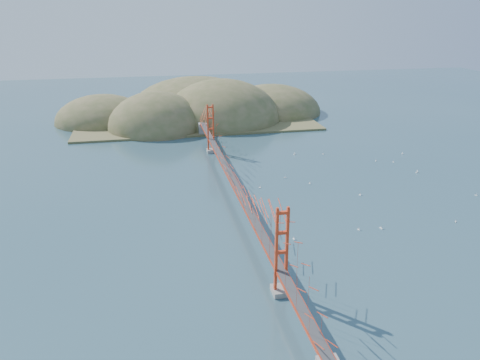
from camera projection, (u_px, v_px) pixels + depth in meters
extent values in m
plane|color=#325565|center=(235.00, 200.00, 85.71)|extent=(320.00, 320.00, 0.00)
cube|color=gray|center=(280.00, 291.00, 58.11)|extent=(2.00, 2.40, 0.70)
cube|color=gray|center=(211.00, 151.00, 113.07)|extent=(2.00, 2.40, 0.70)
cube|color=#B82E14|center=(234.00, 183.00, 84.54)|extent=(1.40, 92.00, 0.16)
cube|color=#B82E14|center=(234.00, 184.00, 84.61)|extent=(1.33, 92.00, 0.24)
cube|color=#38383A|center=(234.00, 183.00, 84.51)|extent=(1.19, 92.00, 0.03)
cube|color=gray|center=(203.00, 129.00, 127.27)|extent=(2.20, 2.60, 3.30)
cube|color=olive|center=(195.00, 119.00, 144.26)|extent=(70.00, 40.00, 0.60)
ellipsoid|color=olive|center=(157.00, 128.00, 134.78)|extent=(28.00, 28.00, 21.00)
ellipsoid|color=olive|center=(222.00, 120.00, 144.00)|extent=(36.00, 36.00, 25.00)
ellipsoid|color=olive|center=(272.00, 112.00, 154.69)|extent=(32.00, 32.00, 18.00)
ellipsoid|color=olive|center=(103.00, 121.00, 142.78)|extent=(28.00, 28.00, 16.00)
ellipsoid|color=olive|center=(197.00, 110.00, 157.54)|extent=(44.00, 44.00, 22.00)
cube|color=white|center=(402.00, 154.00, 111.67)|extent=(0.54, 0.31, 0.09)
cylinder|color=white|center=(402.00, 153.00, 111.57)|extent=(0.02, 0.02, 0.56)
cube|color=white|center=(285.00, 177.00, 96.56)|extent=(0.59, 0.37, 0.10)
cylinder|color=white|center=(285.00, 176.00, 96.45)|extent=(0.02, 0.02, 0.61)
cube|color=white|center=(360.00, 195.00, 87.82)|extent=(0.19, 0.57, 0.10)
cylinder|color=white|center=(360.00, 193.00, 87.71)|extent=(0.02, 0.02, 0.62)
cube|color=white|center=(376.00, 161.00, 106.64)|extent=(0.26, 0.53, 0.09)
cylinder|color=white|center=(376.00, 160.00, 106.54)|extent=(0.01, 0.01, 0.55)
cube|color=white|center=(456.00, 222.00, 76.99)|extent=(0.50, 0.46, 0.09)
cylinder|color=white|center=(456.00, 220.00, 76.89)|extent=(0.01, 0.01, 0.56)
cube|color=white|center=(295.00, 154.00, 111.37)|extent=(0.64, 0.33, 0.11)
cylinder|color=white|center=(295.00, 153.00, 111.25)|extent=(0.02, 0.02, 0.66)
cube|color=white|center=(323.00, 154.00, 111.48)|extent=(0.38, 0.49, 0.09)
cylinder|color=white|center=(323.00, 153.00, 111.39)|extent=(0.01, 0.01, 0.52)
cube|color=white|center=(393.00, 162.00, 105.92)|extent=(0.23, 0.52, 0.09)
cylinder|color=white|center=(394.00, 161.00, 105.83)|extent=(0.01, 0.01, 0.55)
cube|color=white|center=(359.00, 230.00, 74.37)|extent=(0.32, 0.55, 0.10)
cylinder|color=white|center=(359.00, 228.00, 74.27)|extent=(0.02, 0.02, 0.57)
cube|color=white|center=(294.00, 239.00, 71.42)|extent=(0.21, 0.58, 0.10)
cylinder|color=white|center=(294.00, 237.00, 71.31)|extent=(0.02, 0.02, 0.62)
cube|color=white|center=(476.00, 195.00, 87.69)|extent=(0.36, 0.53, 0.09)
cylinder|color=white|center=(476.00, 194.00, 87.59)|extent=(0.01, 0.01, 0.55)
cube|color=white|center=(260.00, 188.00, 91.26)|extent=(0.55, 0.51, 0.10)
cylinder|color=white|center=(260.00, 186.00, 91.15)|extent=(0.02, 0.02, 0.62)
cube|color=white|center=(381.00, 228.00, 74.83)|extent=(0.34, 0.65, 0.11)
cylinder|color=white|center=(381.00, 226.00, 74.71)|extent=(0.02, 0.02, 0.67)
cube|color=white|center=(310.00, 183.00, 93.44)|extent=(0.30, 0.53, 0.09)
cylinder|color=white|center=(310.00, 182.00, 93.34)|extent=(0.01, 0.01, 0.55)
cube|color=white|center=(417.00, 172.00, 99.48)|extent=(0.66, 0.36, 0.11)
cylinder|color=white|center=(417.00, 171.00, 99.36)|extent=(0.02, 0.02, 0.69)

